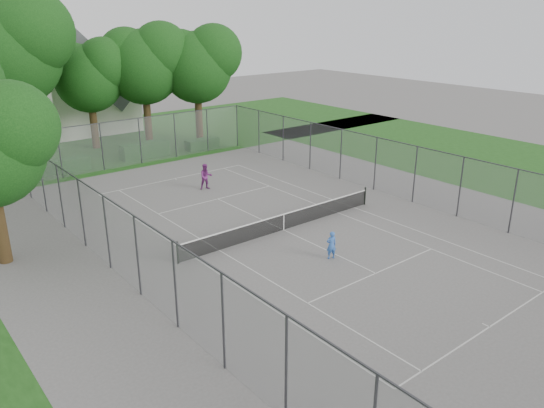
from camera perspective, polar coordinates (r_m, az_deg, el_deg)
ground at (r=28.37m, az=1.27°, el=-2.82°), size 120.00×120.00×0.00m
grass_far at (r=50.20m, az=-18.29°, el=6.34°), size 60.00×20.00×0.00m
grass_right at (r=45.06m, az=23.30°, el=4.23°), size 16.00×40.00×0.00m
court_markings at (r=28.36m, az=1.27°, el=-2.81°), size 11.03×23.83×0.01m
tennis_net at (r=28.17m, az=1.27°, el=-1.86°), size 12.87×0.10×1.10m
perimeter_fence at (r=27.72m, az=1.30°, el=0.63°), size 18.08×34.08×3.52m
tree_far_left at (r=43.85m, az=-26.59°, el=15.04°), size 8.84×8.07×12.71m
tree_far_midleft at (r=47.04m, az=-19.06°, el=13.19°), size 6.36×5.81×9.14m
tree_far_midright at (r=47.34m, az=-13.56°, el=14.75°), size 7.19×6.56×10.33m
tree_far_right at (r=47.66m, az=-8.01°, el=14.94°), size 7.04×6.42×10.11m
hedge_left at (r=41.49m, az=-21.58°, el=3.88°), size 3.74×1.12×0.94m
hedge_mid at (r=43.66m, az=-13.52°, el=5.67°), size 3.87×1.10×1.21m
hedge_right at (r=45.63m, az=-7.53°, el=6.43°), size 2.85×1.04×0.85m
house at (r=54.57m, az=-19.40°, el=11.68°), size 8.27×6.41×10.29m
girl_player at (r=25.08m, az=6.40°, el=-4.41°), size 0.58×0.47×1.37m
woman_player at (r=34.89m, az=-7.12°, el=2.94°), size 0.99×0.88×1.71m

